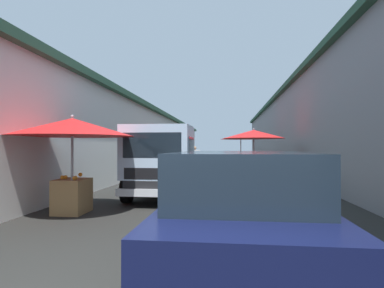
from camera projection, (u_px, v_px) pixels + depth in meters
ground at (216, 177)px, 15.72m from camera, size 90.00×90.00×0.00m
building_left_whitewash at (94, 139)px, 18.80m from camera, size 49.80×7.50×3.93m
building_right_concrete at (352, 129)px, 17.15m from camera, size 49.80×7.50×5.00m
fruit_stall_far_left at (241, 143)px, 19.67m from camera, size 2.59×2.59×2.41m
fruit_stall_near_left at (254, 139)px, 14.24m from camera, size 2.81×2.81×2.37m
fruit_stall_far_right at (72, 136)px, 6.96m from camera, size 2.70×2.70×2.23m
hatchback_car at (241, 209)px, 3.89m from camera, size 3.92×1.94×1.45m
delivery_truck at (164, 163)px, 9.09m from camera, size 4.93×2.00×2.08m
vendor_by_crates at (195, 158)px, 17.49m from camera, size 0.21×0.63×1.56m
plastic_stool at (147, 178)px, 12.13m from camera, size 0.30×0.30×0.43m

